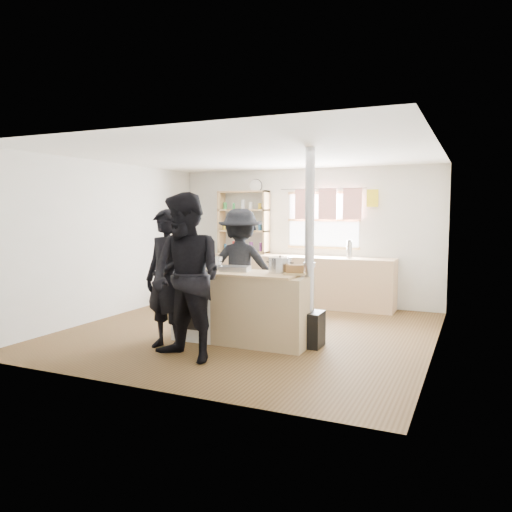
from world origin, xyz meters
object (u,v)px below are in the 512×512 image
Objects in this scene: stockpot_counter at (280,265)px; person_far at (240,267)px; cooking_island at (241,307)px; flue_heater at (309,295)px; thermos at (349,250)px; bread_board at (295,270)px; roast_tray at (235,268)px; skillet_greens at (183,268)px; person_near_right at (187,277)px; stockpot_stove at (214,263)px; person_near_left at (166,279)px.

stockpot_counter is 0.17× the size of person_far.
flue_heater is (0.87, 0.17, 0.20)m from cooking_island.
person_far is at bearing 151.29° from flue_heater.
flue_heater is (0.11, -2.60, -0.39)m from thermos.
thermos is 2.74m from bread_board.
bread_board is at bearing -0.55° from roast_tray.
skillet_greens is 0.80× the size of roast_tray.
cooking_island is 1.12m from person_near_right.
person_far is (0.34, 1.06, -0.08)m from skillet_greens.
stockpot_stove is at bearing 170.13° from roast_tray.
stockpot_stove reaches higher than roast_tray.
skillet_greens is 1.11× the size of stockpot_counter.
cooking_island is 1.13× the size of person_near_left.
cooking_island is 0.89m from bread_board.
person_near_left is at bearing -147.46° from stockpot_counter.
flue_heater reaches higher than stockpot_stove.
cooking_island is 6.11× the size of bread_board.
cooking_island is at bearing -177.68° from bread_board.
person_near_right is (-0.21, -0.98, 0.50)m from cooking_island.
person_far is (-1.31, 0.72, 0.21)m from flue_heater.
stockpot_counter is 1.45m from person_near_left.
person_near_right is at bearing -132.98° from bread_board.
skillet_greens is (-1.53, -2.95, -0.09)m from thermos.
skillet_greens is at bearing -117.50° from thermos.
person_near_left is at bearing 159.84° from person_near_right.
person_far reaches higher than bread_board.
stockpot_counter is 0.53m from flue_heater.
person_near_left is (-1.21, -0.77, -0.16)m from stockpot_counter.
person_near_left is (-0.61, -0.69, -0.10)m from roast_tray.
cooking_island is at bearing -169.12° from flue_heater.
roast_tray is 0.92m from person_far.
person_near_left is at bearing -131.70° from roast_tray.
person_near_right reaches higher than thermos.
person_near_right is at bearing -23.25° from person_near_left.
cooking_island is 1.12× the size of person_far.
skillet_greens is at bearing -167.15° from cooking_island.
thermos is 0.12× the size of flue_heater.
person_far is at bearing 111.48° from roast_tray.
person_far is (0.28, 1.54, 0.00)m from person_near_left.
stockpot_stove is 0.80m from person_far.
person_near_right is (-0.11, -1.02, -0.00)m from roast_tray.
person_near_right is 1.89m from person_far.
flue_heater is at bearing 37.60° from person_near_left.
skillet_greens is at bearing -162.24° from roast_tray.
stockpot_stove is 0.80× the size of stockpot_counter.
flue_heater is (0.14, 0.14, -0.32)m from bread_board.
stockpot_stove is at bearing 41.12° from skillet_greens.
person_far reaches higher than roast_tray.
flue_heater is at bearing 44.21° from bread_board.
bread_board is (-0.03, -2.74, -0.07)m from thermos.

